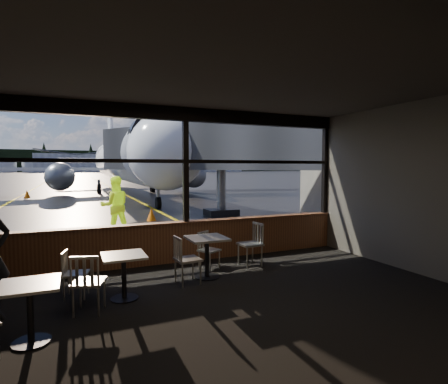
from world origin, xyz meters
TOP-DOWN VIEW (x-y plane):
  - ground_plane at (0.00, 120.00)m, footprint 520.00×520.00m
  - carpet_floor at (0.00, -3.00)m, footprint 8.00×6.00m
  - ceiling at (0.00, -3.00)m, footprint 8.00×6.00m
  - wall_right at (4.00, -3.00)m, footprint 0.04×6.00m
  - wall_back at (0.00, -6.00)m, footprint 8.00×0.04m
  - window_sill at (0.00, 0.00)m, footprint 8.00×0.28m
  - window_header at (0.00, 0.00)m, footprint 8.00×0.18m
  - mullion_centre at (0.00, 0.00)m, footprint 0.12×0.12m
  - mullion_right at (3.95, 0.00)m, footprint 0.12×0.12m
  - window_transom at (0.00, 0.00)m, footprint 8.00×0.10m
  - airliner at (1.91, 22.29)m, footprint 29.62×35.39m
  - jet_bridge at (3.60, 5.50)m, footprint 8.31×10.16m
  - cafe_table_near at (0.00, -1.33)m, footprint 0.73×0.73m
  - cafe_table_mid at (-1.64, -1.85)m, footprint 0.68×0.68m
  - cafe_table_left at (-2.89, -2.87)m, footprint 0.68×0.68m
  - chair_near_e at (1.16, -0.95)m, footprint 0.56×0.56m
  - chair_near_w at (-0.45, -1.54)m, footprint 0.54×0.54m
  - chair_near_n at (0.26, -0.81)m, footprint 0.59×0.59m
  - chair_mid_s at (-2.19, -2.19)m, footprint 0.63×0.63m
  - chair_mid_w at (-2.36, -1.46)m, footprint 0.52×0.52m
  - ground_crew at (-1.14, 3.92)m, footprint 0.96×0.78m
  - cone_nose at (0.54, 6.44)m, footprint 0.38×0.38m
  - cone_wing at (-5.34, 20.70)m, footprint 0.41×0.41m
  - terminal_annex at (10.00, 2.50)m, footprint 5.00×7.00m
  - hangar_mid at (0.00, 185.00)m, footprint 38.00×15.00m
  - hangar_right at (60.00, 178.00)m, footprint 50.00×20.00m
  - fuel_tank_a at (-30.00, 182.00)m, footprint 8.00×8.00m
  - fuel_tank_b at (-20.00, 182.00)m, footprint 8.00×8.00m
  - fuel_tank_c at (-10.00, 182.00)m, footprint 8.00×8.00m
  - treeline at (0.00, 210.00)m, footprint 360.00×3.00m

SIDE VIEW (x-z plane):
  - ground_plane at x=0.00m, z-range 0.00..0.00m
  - carpet_floor at x=0.00m, z-range 0.01..0.01m
  - cone_nose at x=0.54m, z-range 0.00..0.52m
  - cone_wing at x=-5.34m, z-range 0.00..0.57m
  - cafe_table_mid at x=-1.64m, z-range 0.00..0.75m
  - cafe_table_left at x=-2.89m, z-range 0.00..0.75m
  - chair_mid_w at x=-2.36m, z-range 0.00..0.80m
  - chair_near_n at x=0.26m, z-range 0.00..0.80m
  - cafe_table_near at x=0.00m, z-range 0.00..0.81m
  - window_sill at x=0.00m, z-range 0.00..0.90m
  - chair_near_w at x=-0.45m, z-range 0.00..0.91m
  - chair_mid_s at x=-2.19m, z-range 0.00..0.92m
  - chair_near_e at x=1.16m, z-range 0.00..0.96m
  - ground_crew at x=-1.14m, z-range 0.00..1.88m
  - wall_right at x=4.00m, z-range 0.00..3.50m
  - wall_back at x=0.00m, z-range 0.00..3.50m
  - mullion_centre at x=0.00m, z-range 0.90..3.50m
  - mullion_right at x=3.95m, z-range 0.90..3.50m
  - jet_bridge at x=3.60m, z-range 0.00..4.43m
  - window_transom at x=0.00m, z-range 2.26..2.34m
  - terminal_annex at x=10.00m, z-range 0.00..6.00m
  - fuel_tank_a at x=-30.00m, z-range 0.00..6.00m
  - fuel_tank_b at x=-20.00m, z-range 0.00..6.00m
  - fuel_tank_c at x=-10.00m, z-range 0.00..6.00m
  - window_header at x=0.00m, z-range 3.20..3.50m
  - ceiling at x=0.00m, z-range 3.48..3.52m
  - hangar_mid at x=0.00m, z-range 0.00..10.00m
  - airliner at x=1.91m, z-range 0.00..10.71m
  - hangar_right at x=60.00m, z-range 0.00..12.00m
  - treeline at x=0.00m, z-range 0.00..12.00m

